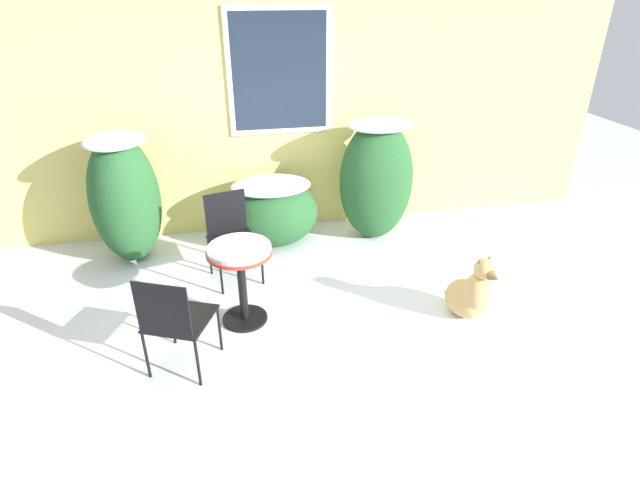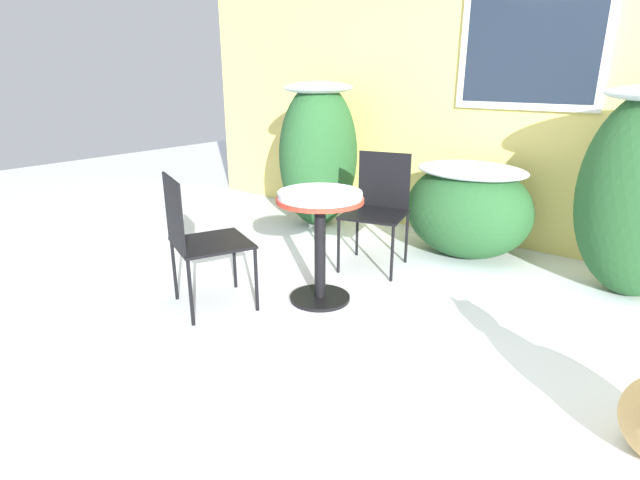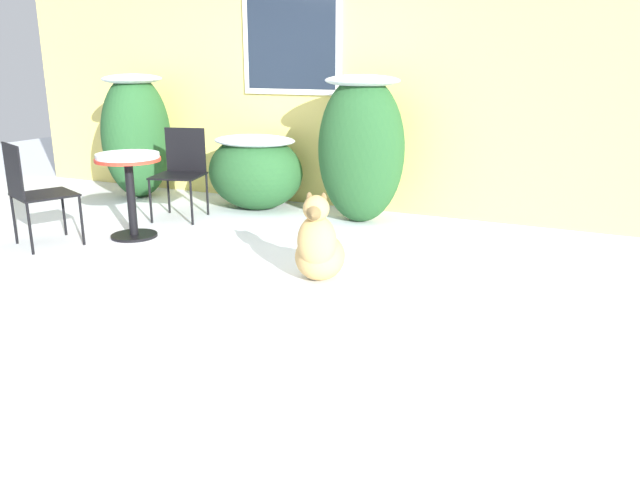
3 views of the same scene
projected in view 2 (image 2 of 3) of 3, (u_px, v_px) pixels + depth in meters
name	position (u px, v px, depth m)	size (l,w,h in m)	color
ground_plane	(410.00, 345.00, 2.97)	(16.00, 16.00, 0.00)	silver
house_wall	(551.00, 54.00, 4.08)	(8.00, 0.10, 3.34)	#E5D16B
shrub_left	(319.00, 152.00, 5.10)	(0.75, 0.88, 1.46)	#235128
shrub_middle	(468.00, 207.00, 4.29)	(1.09, 0.85, 0.82)	#235128
patio_table	(320.00, 219.00, 3.38)	(0.59, 0.59, 0.79)	black
patio_chair_near_table	(378.00, 205.00, 4.07)	(0.58, 0.58, 0.93)	black
patio_chair_far_side	(199.00, 236.00, 3.29)	(0.63, 0.63, 0.93)	black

